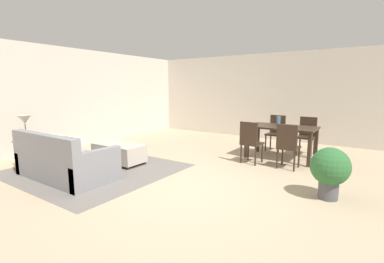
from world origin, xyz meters
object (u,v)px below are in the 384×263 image
Objects in this scene: ottoman_table at (119,152)px; potted_plant at (330,169)px; dining_chair_near_right at (288,144)px; vase_centerpiece at (278,121)px; table_lamp at (25,121)px; dining_chair_far_left at (276,131)px; couch at (64,162)px; side_table at (27,146)px; dining_chair_near_left at (250,140)px; dining_chair_far_right at (307,133)px; dining_table at (281,131)px.

potted_plant is (4.09, 0.42, 0.22)m from ottoman_table.
vase_centerpiece is (-0.45, 0.81, 0.35)m from dining_chair_near_right.
table_lamp is 5.85m from dining_chair_far_left.
ottoman_table is (0.07, 1.23, -0.05)m from couch.
table_lamp is (0.00, -0.00, 0.53)m from side_table.
dining_chair_near_left is (2.45, 2.80, 0.23)m from couch.
dining_chair_near_left and dining_chair_far_right have the same top height.
dining_chair_far_right is 4.07× the size of vase_centerpiece.
ottoman_table is at bearing -153.03° from dining_chair_near_right.
ottoman_table is 2.87m from dining_chair_near_left.
side_table is 5.48m from vase_centerpiece.
potted_plant is at bearing -59.20° from dining_chair_far_left.
dining_chair_near_right and dining_chair_far_left have the same top height.
dining_chair_far_left is (2.50, 4.43, 0.23)m from couch.
table_lamp reaches higher than dining_chair_near_right.
dining_chair_near_right is 1.19× the size of potted_plant.
dining_table is 1.95× the size of potted_plant.
vase_centerpiece is 2.46m from potted_plant.
potted_plant is (5.41, 1.69, 0.01)m from side_table.
ottoman_table is 1.26× the size of dining_chair_far_right.
ottoman_table is at bearing -139.59° from dining_table.
dining_table is at bearing -17.86° from vase_centerpiece.
dining_chair_near_left is 1.19× the size of potted_plant.
potted_plant is at bearing -55.40° from vase_centerpiece.
side_table is 5.52m from dining_table.
dining_chair_near_left and dining_chair_far_left have the same top height.
table_lamp is 0.57× the size of dining_chair_near_right.
dining_table is at bearing 41.54° from table_lamp.
table_lamp is 0.68× the size of potted_plant.
side_table is 1.07× the size of table_lamp.
dining_table is 1.64× the size of dining_chair_far_right.
dining_table is 0.90m from dining_chair_far_left.
side_table is at bearing -130.08° from dining_chair_far_left.
couch reaches higher than dining_table.
dining_table is at bearing 123.21° from potted_plant.
vase_centerpiece is at bearing 119.01° from dining_chair_near_right.
vase_centerpiece reaches higher than dining_chair_far_left.
ottoman_table is 3.71m from dining_table.
ottoman_table is 0.76× the size of dining_table.
ottoman_table is at bearing -174.13° from potted_plant.
dining_table reaches higher than ottoman_table.
ottoman_table is at bearing 43.81° from table_lamp.
ottoman_table is 1.49× the size of potted_plant.
couch is 1.26m from side_table.
dining_chair_near_left is at bearing -177.39° from dining_chair_near_right.
vase_centerpiece is at bearing -122.38° from dining_chair_far_right.
dining_chair_near_right is 1.75m from dining_chair_far_left.
couch is 3.73m from dining_chair_near_left.
potted_plant is (1.71, -1.15, -0.06)m from dining_chair_near_left.
vase_centerpiece reaches higher than couch.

